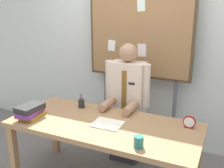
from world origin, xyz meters
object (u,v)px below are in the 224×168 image
book_stack (31,111)px  pen_holder (81,103)px  desk (104,130)px  open_notebook (107,124)px  bulletin_board (139,31)px  person (127,108)px  desk_clock (189,122)px  coffee_mug (139,142)px

book_stack → pen_holder: size_ratio=1.98×
desk → open_notebook: open_notebook is taller
bulletin_board → book_stack: 1.59m
person → desk_clock: (0.78, -0.37, 0.12)m
book_stack → open_notebook: size_ratio=1.10×
desk_clock → open_notebook: bearing=-160.1°
desk → book_stack: book_stack is taller
person → bulletin_board: (-0.00, 0.37, 0.88)m
open_notebook → desk_clock: desk_clock is taller
bulletin_board → book_stack: size_ratio=6.92×
open_notebook → pen_holder: bearing=149.0°
book_stack → coffee_mug: book_stack is taller
pen_holder → book_stack: bearing=-125.0°
bulletin_board → book_stack: bulletin_board is taller
person → book_stack: bearing=-132.0°
open_notebook → book_stack: bearing=-166.7°
bulletin_board → open_notebook: (0.05, -1.01, -0.81)m
coffee_mug → desk_clock: bearing=59.9°
person → coffee_mug: person is taller
bulletin_board → desk_clock: 1.32m
person → open_notebook: size_ratio=4.98×
bulletin_board → coffee_mug: bulletin_board is taller
coffee_mug → pen_holder: size_ratio=0.62×
desk → bulletin_board: bearing=90.0°
desk_clock → pen_holder: 1.19m
person → coffee_mug: (0.46, -0.91, 0.11)m
bulletin_board → open_notebook: bearing=-87.3°
person → book_stack: size_ratio=4.55×
person → open_notebook: 0.64m
person → bulletin_board: bearing=90.0°
person → book_stack: (-0.74, -0.82, 0.14)m
person → pen_holder: size_ratio=8.99×
person → book_stack: person is taller
book_stack → open_notebook: book_stack is taller
person → pen_holder: bearing=-139.1°
desk → desk_clock: desk_clock is taller
bulletin_board → desk_clock: bearing=-43.6°
bulletin_board → book_stack: (-0.74, -1.19, -0.74)m
desk → coffee_mug: bearing=-32.7°
person → desk_clock: bearing=-25.5°
person → desk_clock: 0.87m
book_stack → desk_clock: bearing=16.5°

